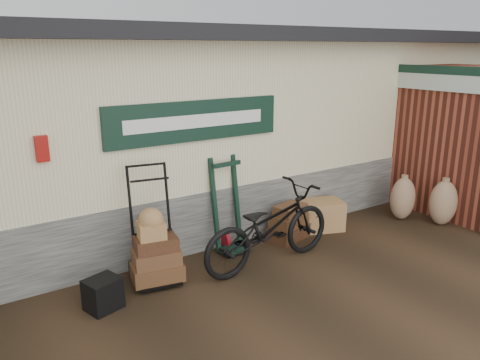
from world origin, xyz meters
The scene contains 11 objects.
ground centered at (0.00, 0.00, 0.00)m, with size 80.00×80.00×0.00m, color black.
station_building centered at (-0.01, 2.74, 1.61)m, with size 14.40×4.10×3.20m.
brick_outbuilding centered at (4.70, 1.19, 1.30)m, with size 1.71×4.51×2.62m.
porter_trolley centered at (-1.17, 0.60, 0.77)m, with size 0.77×0.57×1.53m, color black, non-canonical shape.
green_barrow centered at (0.11, 0.85, 0.70)m, with size 0.51×0.43×1.40m, color black, non-canonical shape.
suitcase_stack centered at (1.13, 0.66, 0.28)m, with size 0.63×0.40×0.56m, color #3E1E13, non-canonical shape.
wicker_hamper centered at (1.81, 0.71, 0.24)m, with size 0.74×0.48×0.48m, color brown.
black_trunk centered at (-1.96, 0.24, 0.19)m, with size 0.37×0.32×0.37m, color black.
bicycle centered at (0.32, 0.11, 0.62)m, with size 2.13×0.74×1.24m, color black.
burlap_sack_left centered at (3.35, 0.26, 0.37)m, with size 0.47×0.39×0.75m, color #8C674B.
burlap_sack_right centered at (3.70, -0.29, 0.39)m, with size 0.48×0.40×0.77m, color #8C674B.
Camera 1 is at (-3.29, -4.64, 2.91)m, focal length 35.00 mm.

